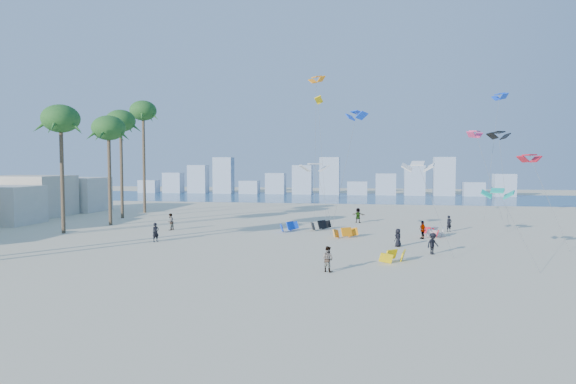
# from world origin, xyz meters

# --- Properties ---
(ground) EXTENTS (220.00, 220.00, 0.00)m
(ground) POSITION_xyz_m (0.00, 0.00, 0.00)
(ground) COLOR beige
(ground) RESTS_ON ground
(ocean) EXTENTS (220.00, 220.00, 0.00)m
(ocean) POSITION_xyz_m (0.00, 72.00, 0.01)
(ocean) COLOR navy
(ocean) RESTS_ON ground
(kitesurfer_near) EXTENTS (0.73, 0.77, 1.77)m
(kitesurfer_near) POSITION_xyz_m (-8.72, 12.33, 0.89)
(kitesurfer_near) COLOR black
(kitesurfer_near) RESTS_ON ground
(kitesurfer_mid) EXTENTS (1.05, 0.99, 1.72)m
(kitesurfer_mid) POSITION_xyz_m (7.97, 2.48, 0.86)
(kitesurfer_mid) COLOR gray
(kitesurfer_mid) RESTS_ON ground
(kitesurfers_far) EXTENTS (30.26, 21.08, 1.81)m
(kitesurfers_far) POSITION_xyz_m (8.81, 20.09, 0.87)
(kitesurfers_far) COLOR black
(kitesurfers_far) RESTS_ON ground
(grounded_kites) EXTENTS (16.97, 18.96, 0.95)m
(grounded_kites) POSITION_xyz_m (9.52, 18.56, 0.45)
(grounded_kites) COLOR orange
(grounded_kites) RESTS_ON ground
(flying_kites) EXTENTS (25.35, 34.94, 18.55)m
(flying_kites) POSITION_xyz_m (15.62, 25.65, 11.53)
(flying_kites) COLOR silver
(flying_kites) RESTS_ON ground
(palm_row) EXTENTS (9.38, 44.80, 16.10)m
(palm_row) POSITION_xyz_m (-21.13, 16.18, 12.01)
(palm_row) COLOR brown
(palm_row) RESTS_ON ground
(distant_skyline) EXTENTS (85.00, 3.00, 8.40)m
(distant_skyline) POSITION_xyz_m (-1.19, 82.00, 3.09)
(distant_skyline) COLOR #9EADBF
(distant_skyline) RESTS_ON ground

